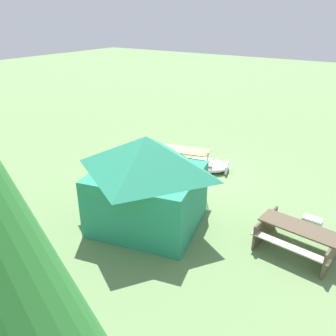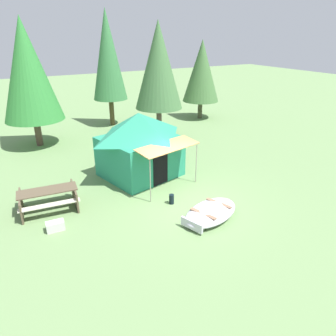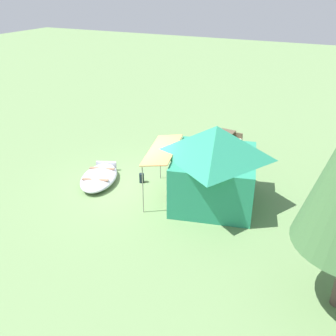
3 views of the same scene
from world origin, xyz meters
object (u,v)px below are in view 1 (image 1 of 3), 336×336
fuel_can (198,183)px  canvas_cabin_tent (147,181)px  cooler_box (312,223)px  beached_rowboat (201,165)px  picnic_table (298,236)px

fuel_can → canvas_cabin_tent: bearing=88.4°
cooler_box → fuel_can: bearing=-4.7°
cooler_box → fuel_can: 4.09m
cooler_box → fuel_can: (4.07, -0.33, 0.03)m
canvas_cabin_tent → cooler_box: size_ratio=7.67×
canvas_cabin_tent → fuel_can: (-0.08, -2.89, -1.26)m
beached_rowboat → fuel_can: 1.63m
beached_rowboat → canvas_cabin_tent: canvas_cabin_tent is taller
canvas_cabin_tent → cooler_box: 5.04m
beached_rowboat → cooler_box: bearing=159.2°
canvas_cabin_tent → cooler_box: bearing=-148.4°
canvas_cabin_tent → cooler_box: (-4.15, -2.55, -1.29)m
fuel_can → beached_rowboat: bearing=-64.9°
canvas_cabin_tent → picnic_table: canvas_cabin_tent is taller
beached_rowboat → canvas_cabin_tent: bearing=98.0°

